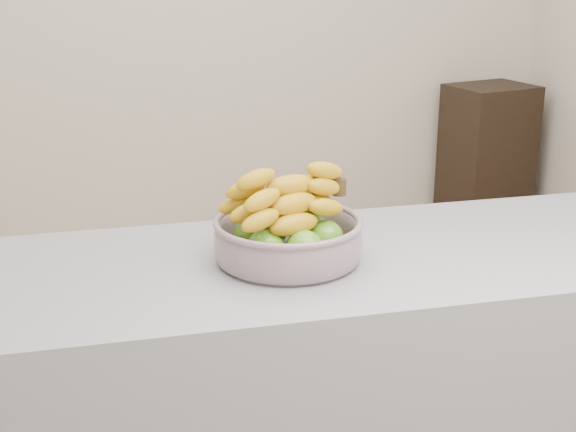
{
  "coord_description": "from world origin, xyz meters",
  "views": [
    {
      "loc": [
        -0.52,
        -2.3,
        1.54
      ],
      "look_at": [
        -0.14,
        -0.74,
        1.0
      ],
      "focal_mm": 50.0,
      "sensor_mm": 36.0,
      "label": 1
    }
  ],
  "objects": [
    {
      "name": "ground",
      "position": [
        0.0,
        0.0,
        0.0
      ],
      "size": [
        4.0,
        4.0,
        0.0
      ],
      "primitive_type": "plane",
      "color": "tan",
      "rests_on": "ground"
    },
    {
      "name": "cabinet",
      "position": [
        1.65,
        1.78,
        0.4
      ],
      "size": [
        0.52,
        0.45,
        0.81
      ],
      "primitive_type": "cube",
      "rotation": [
        0.0,
        0.0,
        0.23
      ],
      "color": "black",
      "rests_on": "ground"
    },
    {
      "name": "counter",
      "position": [
        0.0,
        -0.74,
        0.45
      ],
      "size": [
        2.0,
        0.6,
        0.9
      ],
      "primitive_type": "cube",
      "color": "gray",
      "rests_on": "ground"
    },
    {
      "name": "fruit_bowl",
      "position": [
        -0.14,
        -0.74,
        0.96
      ],
      "size": [
        0.32,
        0.32,
        0.19
      ],
      "rotation": [
        0.0,
        0.0,
        0.2
      ],
      "color": "#9AAAB9",
      "rests_on": "counter"
    }
  ]
}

